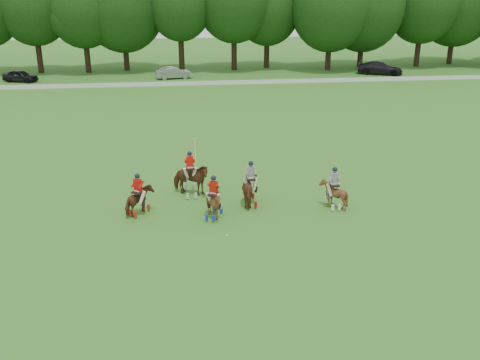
{
  "coord_description": "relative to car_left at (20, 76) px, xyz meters",
  "views": [
    {
      "loc": [
        -1.15,
        -20.52,
        10.7
      ],
      "look_at": [
        1.92,
        4.2,
        1.4
      ],
      "focal_mm": 40.0,
      "sensor_mm": 36.0,
      "label": 1
    }
  ],
  "objects": [
    {
      "name": "tree_line",
      "position": [
        18.56,
        5.55,
        7.56
      ],
      "size": [
        117.98,
        14.32,
        14.75
      ],
      "color": "black",
      "rests_on": "ground"
    },
    {
      "name": "ground",
      "position": [
        18.29,
        -42.5,
        -0.67
      ],
      "size": [
        180.0,
        180.0,
        0.0
      ],
      "primitive_type": "plane",
      "color": "#356E1F",
      "rests_on": "ground"
    },
    {
      "name": "boundary_rail",
      "position": [
        18.29,
        -4.5,
        -0.45
      ],
      "size": [
        120.0,
        0.1,
        0.44
      ],
      "primitive_type": "cube",
      "color": "white",
      "rests_on": "ground"
    },
    {
      "name": "polo_stripe_a",
      "position": [
        20.78,
        -38.15,
        0.17
      ],
      "size": [
        1.19,
        1.94,
        2.32
      ],
      "color": "#532E16",
      "rests_on": "ground"
    },
    {
      "name": "car_right",
      "position": [
        42.15,
        0.0,
        0.11
      ],
      "size": [
        5.76,
        4.13,
        1.55
      ],
      "primitive_type": "imported",
      "rotation": [
        0.0,
        0.0,
        1.16
      ],
      "color": "black",
      "rests_on": "ground"
    },
    {
      "name": "polo_ball",
      "position": [
        19.22,
        -41.65,
        -0.62
      ],
      "size": [
        0.09,
        0.09,
        0.09
      ],
      "primitive_type": "sphere",
      "color": "white",
      "rests_on": "ground"
    },
    {
      "name": "polo_stripe_b",
      "position": [
        24.82,
        -39.06,
        0.09
      ],
      "size": [
        1.21,
        1.34,
        2.15
      ],
      "color": "#532E16",
      "rests_on": "ground"
    },
    {
      "name": "polo_red_b",
      "position": [
        17.8,
        -36.55,
        0.23
      ],
      "size": [
        1.8,
        1.56,
        2.99
      ],
      "color": "#532E16",
      "rests_on": "ground"
    },
    {
      "name": "polo_red_c",
      "position": [
        18.8,
        -39.59,
        0.1
      ],
      "size": [
        1.61,
        1.68,
        2.16
      ],
      "color": "#532E16",
      "rests_on": "ground"
    },
    {
      "name": "polo_red_a",
      "position": [
        15.22,
        -38.73,
        0.08
      ],
      "size": [
        1.56,
        1.74,
        2.1
      ],
      "color": "#532E16",
      "rests_on": "ground"
    },
    {
      "name": "car_mid",
      "position": [
        17.19,
        0.0,
        0.01
      ],
      "size": [
        4.31,
        2.26,
        1.35
      ],
      "primitive_type": "imported",
      "rotation": [
        0.0,
        0.0,
        1.78
      ],
      "color": "#929397",
      "rests_on": "ground"
    },
    {
      "name": "car_left",
      "position": [
        0.0,
        0.0,
        0.0
      ],
      "size": [
        4.21,
        2.78,
        1.33
      ],
      "primitive_type": "imported",
      "rotation": [
        0.0,
        0.0,
        1.23
      ],
      "color": "black",
      "rests_on": "ground"
    }
  ]
}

